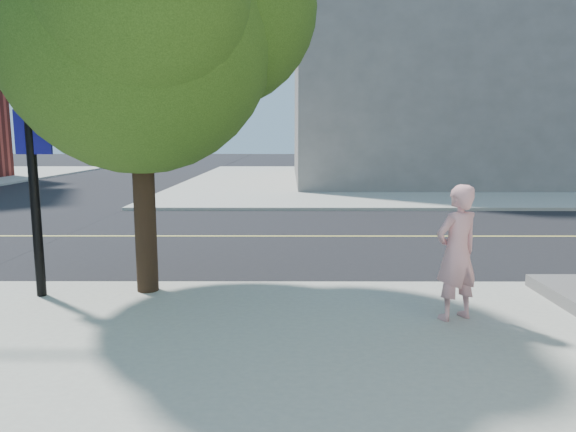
{
  "coord_description": "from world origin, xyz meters",
  "views": [
    {
      "loc": [
        4.64,
        -8.22,
        2.45
      ],
      "look_at": [
        4.62,
        -0.62,
        1.3
      ],
      "focal_mm": 32.32,
      "sensor_mm": 36.0,
      "label": 1
    }
  ],
  "objects": [
    {
      "name": "ground",
      "position": [
        0.0,
        0.0,
        0.0
      ],
      "size": [
        140.0,
        140.0,
        0.0
      ],
      "primitive_type": "plane",
      "color": "black",
      "rests_on": "ground"
    },
    {
      "name": "road_ew",
      "position": [
        0.0,
        4.5,
        0.01
      ],
      "size": [
        140.0,
        9.0,
        0.01
      ],
      "primitive_type": "cube",
      "color": "black",
      "rests_on": "ground"
    },
    {
      "name": "sidewalk_ne",
      "position": [
        13.5,
        21.5,
        0.06
      ],
      "size": [
        29.0,
        25.0,
        0.12
      ],
      "primitive_type": "cube",
      "color": "#A7A798",
      "rests_on": "ground"
    },
    {
      "name": "filler_ne",
      "position": [
        14.0,
        22.0,
        7.12
      ],
      "size": [
        18.0,
        16.0,
        14.0
      ],
      "primitive_type": "cube",
      "color": "slate",
      "rests_on": "sidewalk_ne"
    },
    {
      "name": "man_on_phone",
      "position": [
        6.78,
        -1.74,
        1.0
      ],
      "size": [
        0.76,
        0.65,
        1.75
      ],
      "primitive_type": "imported",
      "rotation": [
        0.0,
        0.0,
        3.59
      ],
      "color": "pink",
      "rests_on": "sidewalk_se"
    },
    {
      "name": "street_tree",
      "position": [
        2.57,
        -0.49,
        4.35
      ],
      "size": [
        4.94,
        4.49,
        6.55
      ],
      "rotation": [
        0.0,
        0.0,
        -0.22
      ],
      "color": "black",
      "rests_on": "sidewalk_se"
    }
  ]
}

